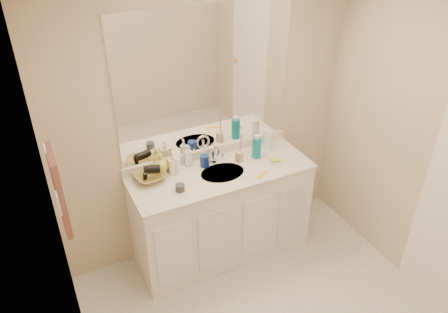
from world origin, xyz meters
The scene contains 28 objects.
ceiling centered at (0.00, 0.00, 2.40)m, with size 2.60×2.60×0.02m, color white.
wall_back centered at (0.00, 1.30, 1.20)m, with size 2.60×0.02×2.40m, color beige.
wall_left centered at (-1.30, 0.00, 1.20)m, with size 0.02×2.60×2.40m, color beige.
wall_right centered at (1.30, 0.00, 1.20)m, with size 0.02×2.60×2.40m, color beige.
vanity_cabinet centered at (0.00, 1.02, 0.42)m, with size 1.50×0.55×0.85m, color white.
countertop centered at (0.00, 1.02, 0.86)m, with size 1.52×0.57×0.03m, color silver.
backsplash centered at (0.00, 1.29, 0.92)m, with size 1.52×0.03×0.08m, color silver.
sink_basin centered at (0.00, 1.00, 0.87)m, with size 0.37×0.37×0.02m, color beige.
faucet centered at (0.00, 1.18, 0.94)m, with size 0.02×0.02×0.11m, color silver.
mirror centered at (0.00, 1.29, 1.56)m, with size 1.48×0.01×1.20m, color white.
blue_mug centered at (-0.09, 1.16, 0.93)m, with size 0.07×0.07×0.10m, color navy.
tan_cup centered at (0.21, 1.10, 0.93)m, with size 0.07×0.07×0.10m, color tan.
toothbrush centered at (0.22, 1.10, 1.03)m, with size 0.01×0.01×0.20m, color #E63CAD.
mouthwash_bottle centered at (0.37, 1.10, 0.97)m, with size 0.08×0.08×0.19m, color #0B798E.
clear_pump_bottle centered at (0.53, 1.18, 0.97)m, with size 0.07×0.07×0.18m, color white.
soap_dish centered at (0.46, 0.94, 0.89)m, with size 0.10×0.08×0.01m, color silver.
green_soap centered at (0.46, 0.94, 0.90)m, with size 0.07×0.05×0.03m, color #A2DF36.
orange_comb centered at (0.28, 0.83, 0.88)m, with size 0.14×0.03×0.01m, color #FFA41A.
dark_jar centered at (-0.40, 0.93, 0.91)m, with size 0.07×0.07×0.05m, color #323238.
extra_white_bottle centered at (-0.33, 1.16, 0.95)m, with size 0.04×0.04×0.14m, color white.
soap_bottle_white centered at (-0.20, 1.24, 0.97)m, with size 0.07×0.07×0.18m, color white.
soap_bottle_cream centered at (-0.35, 1.19, 0.97)m, with size 0.09×0.09×0.19m, color #F9EECB.
soap_bottle_yellow centered at (-0.45, 1.24, 0.96)m, with size 0.13×0.13×0.17m, color #DDD056.
wicker_basket centered at (-0.56, 1.17, 0.91)m, with size 0.24×0.24×0.06m, color #A28741.
hair_dryer centered at (-0.54, 1.17, 0.97)m, with size 0.06×0.06×0.13m, color black.
towel_ring centered at (-1.27, 0.77, 1.55)m, with size 0.11×0.11×0.01m, color silver.
hand_towel centered at (-1.25, 0.77, 1.25)m, with size 0.04×0.32×0.55m, color brown.
switch_plate centered at (-1.27, 0.57, 1.30)m, with size 0.01×0.09×0.13m, color silver.
Camera 1 is at (-1.30, -1.66, 2.86)m, focal length 35.00 mm.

